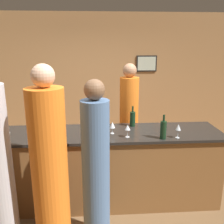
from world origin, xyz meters
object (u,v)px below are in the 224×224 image
Objects in this scene: guest_2 at (96,169)px; guest_1 at (50,169)px; wine_bottle_1 at (133,119)px; ice_bucket at (54,122)px; wine_bottle_0 at (164,130)px; bartender at (129,125)px.

guest_1 is at bearing -170.37° from guest_2.
ice_bucket is (-1.09, -0.03, -0.02)m from wine_bottle_1.
wine_bottle_0 is at bearing -18.81° from ice_bucket.
guest_1 is at bearing 56.20° from bartender.
guest_1 reaches higher than ice_bucket.
guest_1 is at bearing -84.43° from ice_bucket.
bartender reaches higher than guest_2.
guest_2 is 6.00× the size of wine_bottle_0.
ice_bucket is at bearing 25.24° from bartender.
bartender is 0.55m from wine_bottle_1.
wine_bottle_1 is (-0.01, -0.49, 0.25)m from bartender.
wine_bottle_0 is at bearing 106.24° from bartender.
guest_1 is 0.48m from guest_2.
guest_1 is 1.09× the size of guest_2.
wine_bottle_1 is at bearing 60.72° from guest_2.
bartender is at bearing 25.24° from ice_bucket.
wine_bottle_0 reaches higher than ice_bucket.
guest_2 is (-0.54, -1.43, -0.02)m from bartender.
guest_2 is at bearing 69.25° from bartender.
wine_bottle_1 is at bearing 45.69° from guest_1.
wine_bottle_1 is (-0.31, 0.51, -0.01)m from wine_bottle_0.
guest_1 is at bearing -158.53° from wine_bottle_0.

